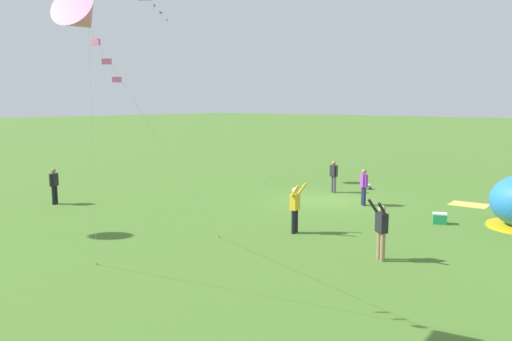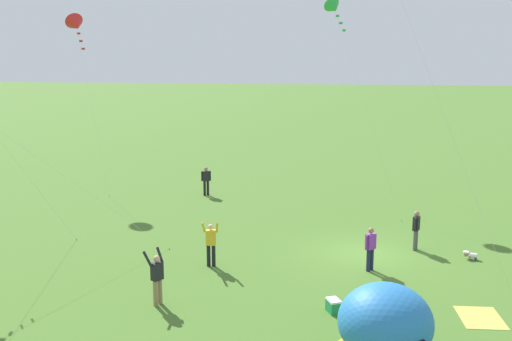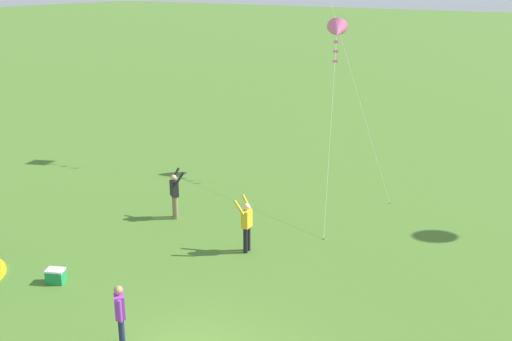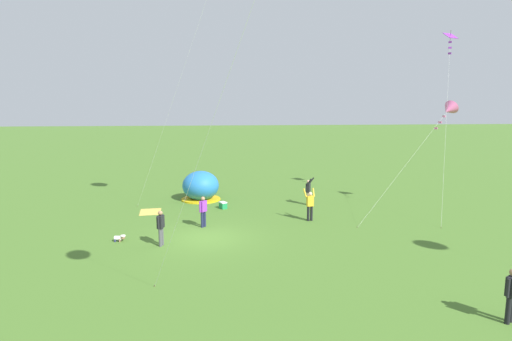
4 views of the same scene
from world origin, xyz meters
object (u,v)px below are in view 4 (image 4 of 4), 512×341
popup_tent (201,186)px  cooler_box (223,205)px  kite_purple (450,42)px  person_strolling (161,226)px  person_arms_raised (308,190)px  person_near_tent (511,293)px  person_watching_sky (203,210)px  person_with_toddler (310,204)px  toddler_crawling (120,238)px  kite_pink (449,110)px

popup_tent → cooler_box: bearing=27.5°
popup_tent → kite_purple: size_ratio=0.24×
person_strolling → person_arms_raised: bearing=128.3°
person_near_tent → person_watching_sky: same height
cooler_box → person_with_toddler: 6.12m
toddler_crawling → person_watching_sky: size_ratio=0.32×
popup_tent → kite_purple: 19.70m
popup_tent → person_with_toddler: (6.40, 6.35, 0.00)m
person_with_toddler → kite_pink: 10.82m
kite_purple → person_strolling: bearing=-69.5°
toddler_crawling → person_with_toddler: bearing=103.1°
person_with_toddler → person_near_tent: 12.24m
cooler_box → person_watching_sky: bearing=-17.7°
person_strolling → person_with_toddler: bearing=112.0°
person_near_tent → person_watching_sky: bearing=-141.1°
popup_tent → person_arms_raised: 7.71m
person_strolling → kite_pink: kite_pink is taller
popup_tent → person_with_toddler: bearing=44.8°
toddler_crawling → kite_pink: kite_pink is taller
person_arms_raised → kite_purple: kite_purple is taller
cooler_box → kite_pink: size_ratio=0.08×
popup_tent → person_strolling: (9.72, -1.84, -0.03)m
cooler_box → kite_purple: 18.70m
popup_tent → person_arms_raised: popup_tent is taller
person_strolling → kite_pink: size_ratio=0.22×
person_with_toddler → kite_purple: 14.86m
person_near_tent → kite_purple: bearing=154.4°
toddler_crawling → kite_purple: (-6.04, 20.73, 10.76)m
cooler_box → person_near_tent: 17.38m
cooler_box → kite_pink: (2.17, 14.12, 6.23)m
kite_pink → cooler_box: bearing=-98.7°
toddler_crawling → kite_pink: (-3.83, 19.53, 6.27)m
person_with_toddler → person_watching_sky: 6.20m
kite_pink → toddler_crawling: bearing=-78.9°
cooler_box → popup_tent: bearing=-152.5°
person_near_tent → popup_tent: bearing=-152.9°
popup_tent → toddler_crawling: 9.68m
person_near_tent → kite_purple: size_ratio=0.15×
person_arms_raised → kite_pink: size_ratio=0.25×
person_arms_raised → kite_purple: (0.25, 9.50, 9.94)m
kite_pink → person_watching_sky: bearing=-83.0°
toddler_crawling → person_near_tent: size_ratio=0.32×
toddler_crawling → person_strolling: bearing=66.6°
cooler_box → person_arms_raised: (-0.28, 5.83, 0.78)m
cooler_box → person_strolling: bearing=-25.5°
person_with_toddler → person_near_tent: (11.86, 3.02, -0.03)m
person_arms_raised → person_watching_sky: person_arms_raised is taller
toddler_crawling → person_near_tent: (9.46, 13.31, 0.79)m
kite_pink → kite_purple: kite_purple is taller
person_with_toddler → person_strolling: person_with_toddler is taller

